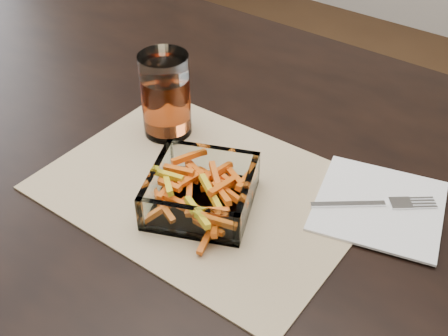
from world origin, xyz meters
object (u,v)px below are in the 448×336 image
Objects in this scene: glass_bowl at (201,193)px; fork at (378,204)px; dining_table at (183,169)px; tumbler at (166,98)px.

fork is at bearing 36.18° from glass_bowl.
dining_table is 0.36m from fork.
tumbler reaches higher than glass_bowl.
glass_bowl is (0.15, -0.13, 0.11)m from dining_table.
fork is (0.36, 0.04, -0.06)m from tumbler.
tumbler reaches higher than fork.
glass_bowl reaches higher than dining_table.
glass_bowl reaches higher than fork.
fork is at bearing 3.03° from dining_table.
tumbler is at bearing 145.67° from glass_bowl.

